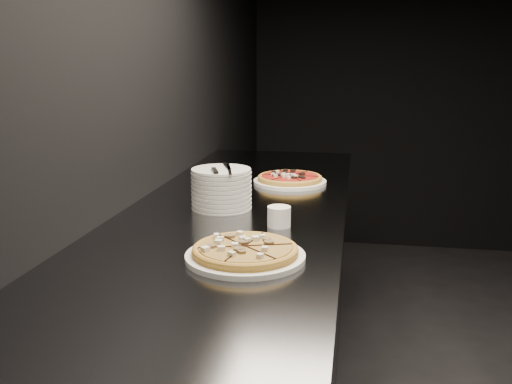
% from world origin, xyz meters
% --- Properties ---
extents(wall_left, '(0.02, 5.00, 2.80)m').
position_xyz_m(wall_left, '(-2.50, 0.00, 1.40)').
color(wall_left, black).
rests_on(wall_left, floor).
extents(counter, '(0.74, 2.44, 0.92)m').
position_xyz_m(counter, '(-2.13, 0.00, 0.46)').
color(counter, '#57595E').
rests_on(counter, floor).
extents(pizza_mushroom, '(0.34, 0.34, 0.04)m').
position_xyz_m(pizza_mushroom, '(-2.00, -0.51, 0.94)').
color(pizza_mushroom, white).
rests_on(pizza_mushroom, counter).
extents(pizza_tomato, '(0.30, 0.30, 0.03)m').
position_xyz_m(pizza_tomato, '(-2.00, 0.41, 0.94)').
color(pizza_tomato, white).
rests_on(pizza_tomato, counter).
extents(plate_stack, '(0.20, 0.20, 0.14)m').
position_xyz_m(plate_stack, '(-2.18, -0.02, 0.99)').
color(plate_stack, white).
rests_on(plate_stack, counter).
extents(cutlery, '(0.07, 0.22, 0.01)m').
position_xyz_m(cutlery, '(-2.17, -0.03, 1.06)').
color(cutlery, silver).
rests_on(cutlery, plate_stack).
extents(ramekin, '(0.07, 0.07, 0.06)m').
position_xyz_m(ramekin, '(-1.96, -0.20, 0.95)').
color(ramekin, white).
rests_on(ramekin, counter).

